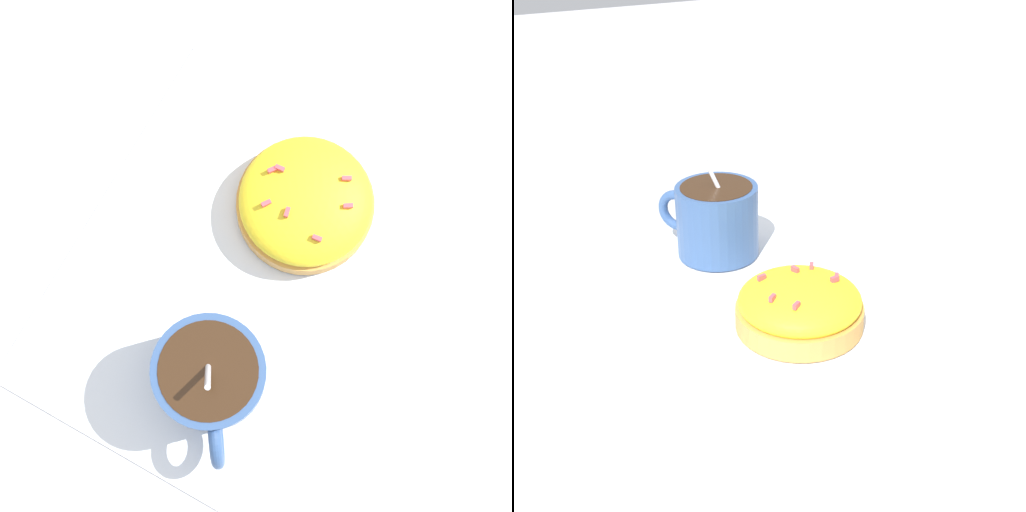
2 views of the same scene
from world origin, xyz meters
TOP-DOWN VIEW (x-y plane):
  - ground_plane at (0.00, 0.00)m, footprint 3.00×3.00m
  - paper_napkin at (0.00, 0.00)m, footprint 0.31×0.30m
  - coffee_cup at (0.07, -0.00)m, footprint 0.09×0.08m
  - frosted_pastry at (-0.07, -0.01)m, footprint 0.10×0.10m

SIDE VIEW (x-z plane):
  - ground_plane at x=0.00m, z-range 0.00..0.00m
  - paper_napkin at x=0.00m, z-range 0.00..0.00m
  - frosted_pastry at x=-0.07m, z-range 0.00..0.04m
  - coffee_cup at x=0.07m, z-range -0.01..0.09m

